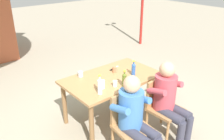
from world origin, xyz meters
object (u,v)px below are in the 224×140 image
object	(u,v)px
chair_near_right	(162,104)
person_in_white_shirt	(135,115)
cup_glass	(115,84)
chair_near_left	(129,122)
bottle_blue	(133,69)
cup_white	(102,84)
bottle_clear	(100,86)
cup_terracotta	(114,70)
bottle_olive	(124,80)
table_knife	(113,69)
person_in_plaid_shirt	(169,98)
dining_table	(112,82)
cup_steel	(81,74)
backpack_by_near_side	(164,90)

from	to	relation	value
chair_near_right	person_in_white_shirt	size ratio (longest dim) A/B	0.74
chair_near_right	cup_glass	distance (m)	0.77
chair_near_left	bottle_blue	world-z (taller)	bottle_blue
cup_white	chair_near_right	bearing A→B (deg)	-39.64
bottle_blue	bottle_clear	bearing A→B (deg)	-170.62
cup_white	cup_glass	world-z (taller)	cup_white
bottle_blue	cup_terracotta	bearing A→B (deg)	120.19
bottle_olive	table_knife	bearing A→B (deg)	63.78
person_in_plaid_shirt	bottle_blue	world-z (taller)	person_in_plaid_shirt
chair_near_left	person_in_white_shirt	world-z (taller)	person_in_white_shirt
bottle_olive	cup_terracotta	xyz separation A→B (m)	(0.21, 0.46, -0.06)
table_knife	person_in_white_shirt	bearing A→B (deg)	-117.28
chair_near_left	cup_terracotta	size ratio (longest dim) A/B	8.72
person_in_plaid_shirt	table_knife	world-z (taller)	person_in_plaid_shirt
person_in_white_shirt	person_in_plaid_shirt	bearing A→B (deg)	0.00
dining_table	person_in_plaid_shirt	distance (m)	0.93
dining_table	cup_steel	distance (m)	0.52
bottle_blue	cup_white	world-z (taller)	bottle_blue
chair_near_right	cup_steel	size ratio (longest dim) A/B	10.18
cup_terracotta	table_knife	world-z (taller)	cup_terracotta
bottle_olive	cup_white	world-z (taller)	bottle_olive
bottle_blue	chair_near_right	bearing A→B (deg)	-86.50
cup_terracotta	table_knife	bearing A→B (deg)	56.45
cup_white	backpack_by_near_side	bearing A→B (deg)	-0.46
chair_near_right	bottle_olive	size ratio (longest dim) A/B	3.33
person_in_white_shirt	person_in_plaid_shirt	xyz separation A→B (m)	(0.68, 0.00, 0.00)
bottle_clear	cup_steel	xyz separation A→B (m)	(0.09, 0.63, -0.08)
bottle_clear	cup_glass	bearing A→B (deg)	6.10
person_in_plaid_shirt	cup_terracotta	size ratio (longest dim) A/B	11.82
bottle_clear	cup_steel	size ratio (longest dim) A/B	3.38
person_in_plaid_shirt	cup_white	world-z (taller)	person_in_plaid_shirt
chair_near_right	person_in_plaid_shirt	xyz separation A→B (m)	(0.00, -0.11, 0.17)
cup_steel	cup_glass	bearing A→B (deg)	-70.89
person_in_plaid_shirt	cup_steel	bearing A→B (deg)	120.87
backpack_by_near_side	person_in_plaid_shirt	bearing A→B (deg)	-139.78
backpack_by_near_side	table_knife	bearing A→B (deg)	154.67
bottle_olive	backpack_by_near_side	distance (m)	1.37
dining_table	bottle_clear	size ratio (longest dim) A/B	5.25
cup_white	person_in_plaid_shirt	bearing A→B (deg)	-44.56
bottle_blue	cup_steel	xyz separation A→B (m)	(-0.67, 0.50, -0.07)
chair_near_left	bottle_clear	distance (m)	0.62
dining_table	cup_terracotta	world-z (taller)	cup_terracotta
bottle_clear	cup_white	size ratio (longest dim) A/B	2.42
chair_near_left	cup_steel	distance (m)	1.13
bottle_olive	cup_glass	size ratio (longest dim) A/B	3.04
person_in_white_shirt	backpack_by_near_side	distance (m)	1.66
bottle_olive	backpack_by_near_side	world-z (taller)	bottle_olive
dining_table	bottle_blue	distance (m)	0.41
cup_white	backpack_by_near_side	distance (m)	1.59
chair_near_right	backpack_by_near_side	distance (m)	1.00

